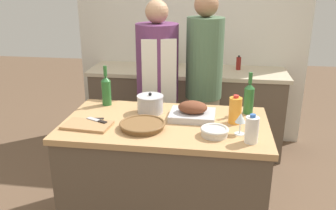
# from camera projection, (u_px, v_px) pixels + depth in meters

# --- Properties ---
(kitchen_island) EXTENTS (1.38, 0.77, 0.94)m
(kitchen_island) POSITION_uv_depth(u_px,v_px,m) (166.00, 182.00, 2.56)
(kitchen_island) COLOR brown
(kitchen_island) RESTS_ON ground_plane
(back_counter) EXTENTS (2.13, 0.60, 0.92)m
(back_counter) POSITION_uv_depth(u_px,v_px,m) (187.00, 109.00, 4.01)
(back_counter) COLOR brown
(back_counter) RESTS_ON ground_plane
(back_wall) EXTENTS (2.63, 0.10, 2.55)m
(back_wall) POSITION_uv_depth(u_px,v_px,m) (191.00, 32.00, 4.06)
(back_wall) COLOR silver
(back_wall) RESTS_ON ground_plane
(roasting_pan) EXTENTS (0.31, 0.25, 0.12)m
(roasting_pan) POSITION_uv_depth(u_px,v_px,m) (192.00, 112.00, 2.44)
(roasting_pan) COLOR #BCBCC1
(roasting_pan) RESTS_ON kitchen_island
(wicker_basket) EXTENTS (0.30, 0.30, 0.04)m
(wicker_basket) POSITION_uv_depth(u_px,v_px,m) (142.00, 125.00, 2.29)
(wicker_basket) COLOR brown
(wicker_basket) RESTS_ON kitchen_island
(cutting_board) EXTENTS (0.32, 0.21, 0.02)m
(cutting_board) POSITION_uv_depth(u_px,v_px,m) (87.00, 125.00, 2.32)
(cutting_board) COLOR #AD7F51
(cutting_board) RESTS_ON kitchen_island
(stock_pot) EXTENTS (0.19, 0.19, 0.15)m
(stock_pot) POSITION_uv_depth(u_px,v_px,m) (150.00, 104.00, 2.55)
(stock_pot) COLOR #B7B7BC
(stock_pot) RESTS_ON kitchen_island
(mixing_bowl) EXTENTS (0.18, 0.18, 0.05)m
(mixing_bowl) POSITION_uv_depth(u_px,v_px,m) (215.00, 131.00, 2.18)
(mixing_bowl) COLOR beige
(mixing_bowl) RESTS_ON kitchen_island
(juice_jug) EXTENTS (0.08, 0.08, 0.19)m
(juice_jug) POSITION_uv_depth(u_px,v_px,m) (235.00, 110.00, 2.35)
(juice_jug) COLOR orange
(juice_jug) RESTS_ON kitchen_island
(milk_jug) EXTENTS (0.08, 0.08, 0.18)m
(milk_jug) POSITION_uv_depth(u_px,v_px,m) (252.00, 130.00, 2.07)
(milk_jug) COLOR white
(milk_jug) RESTS_ON kitchen_island
(wine_bottle_green) EXTENTS (0.07, 0.07, 0.30)m
(wine_bottle_green) POSITION_uv_depth(u_px,v_px,m) (106.00, 90.00, 2.69)
(wine_bottle_green) COLOR #28662D
(wine_bottle_green) RESTS_ON kitchen_island
(wine_bottle_dark) EXTENTS (0.07, 0.07, 0.30)m
(wine_bottle_dark) POSITION_uv_depth(u_px,v_px,m) (249.00, 98.00, 2.51)
(wine_bottle_dark) COLOR #28662D
(wine_bottle_dark) RESTS_ON kitchen_island
(wine_glass_left) EXTENTS (0.07, 0.07, 0.14)m
(wine_glass_left) POSITION_uv_depth(u_px,v_px,m) (241.00, 119.00, 2.18)
(wine_glass_left) COLOR silver
(wine_glass_left) RESTS_ON kitchen_island
(knife_chef) EXTENTS (0.22, 0.07, 0.01)m
(knife_chef) POSITION_uv_depth(u_px,v_px,m) (89.00, 119.00, 2.44)
(knife_chef) COLOR #B7B7BC
(knife_chef) RESTS_ON kitchen_island
(knife_paring) EXTENTS (0.16, 0.10, 0.01)m
(knife_paring) POSITION_uv_depth(u_px,v_px,m) (98.00, 120.00, 2.37)
(knife_paring) COLOR #B7B7BC
(knife_paring) RESTS_ON cutting_board
(stand_mixer) EXTENTS (0.18, 0.14, 0.35)m
(stand_mixer) POSITION_uv_depth(u_px,v_px,m) (169.00, 55.00, 3.90)
(stand_mixer) COLOR silver
(stand_mixer) RESTS_ON back_counter
(condiment_bottle_tall) EXTENTS (0.06, 0.06, 0.16)m
(condiment_bottle_tall) POSITION_uv_depth(u_px,v_px,m) (148.00, 60.00, 4.00)
(condiment_bottle_tall) COLOR #B28E2D
(condiment_bottle_tall) RESTS_ON back_counter
(condiment_bottle_short) EXTENTS (0.05, 0.05, 0.15)m
(condiment_bottle_short) POSITION_uv_depth(u_px,v_px,m) (239.00, 63.00, 3.84)
(condiment_bottle_short) COLOR maroon
(condiment_bottle_short) RESTS_ON back_counter
(condiment_bottle_extra) EXTENTS (0.06, 0.06, 0.18)m
(condiment_bottle_extra) POSITION_uv_depth(u_px,v_px,m) (209.00, 65.00, 3.72)
(condiment_bottle_extra) COLOR #234C28
(condiment_bottle_extra) RESTS_ON back_counter
(person_cook_aproned) EXTENTS (0.37, 0.40, 1.69)m
(person_cook_aproned) POSITION_uv_depth(u_px,v_px,m) (158.00, 87.00, 3.18)
(person_cook_aproned) COLOR beige
(person_cook_aproned) RESTS_ON ground_plane
(person_cook_guest) EXTENTS (0.32, 0.32, 1.75)m
(person_cook_guest) POSITION_uv_depth(u_px,v_px,m) (204.00, 82.00, 3.17)
(person_cook_guest) COLOR beige
(person_cook_guest) RESTS_ON ground_plane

